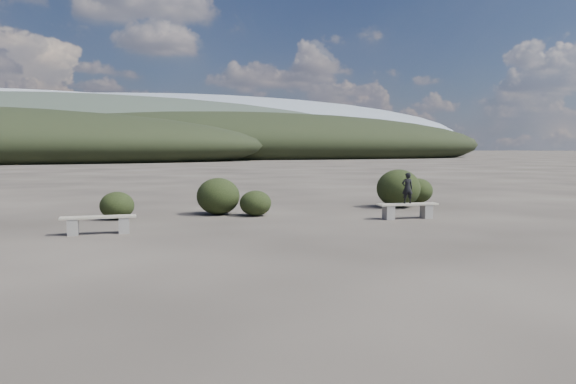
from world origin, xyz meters
name	(u,v)px	position (x,y,z in m)	size (l,w,h in m)	color
ground	(400,266)	(0.00, 0.00, 0.00)	(1200.00, 1200.00, 0.00)	#2A2521
bench_left	(99,223)	(-4.69, 6.03, 0.27)	(1.81, 0.54, 0.45)	slate
bench_right	(408,209)	(4.07, 5.68, 0.28)	(1.89, 0.64, 0.46)	slate
seated_person	(407,188)	(4.05, 5.69, 0.92)	(0.34, 0.22, 0.92)	black
shrub_a	(117,206)	(-3.97, 8.87, 0.41)	(1.01, 1.01, 0.82)	black
shrub_b	(218,196)	(-0.86, 8.94, 0.59)	(1.37, 1.37, 1.17)	black
shrub_c	(256,203)	(0.11, 8.14, 0.40)	(0.99, 0.99, 0.79)	black
shrub_d	(398,188)	(5.67, 8.59, 0.68)	(1.56, 1.56, 1.36)	black
shrub_e	(418,191)	(7.28, 9.69, 0.48)	(1.15, 1.15, 0.96)	black
mountain_ridges	(51,134)	(-7.48, 339.06, 10.84)	(500.00, 400.00, 56.00)	black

